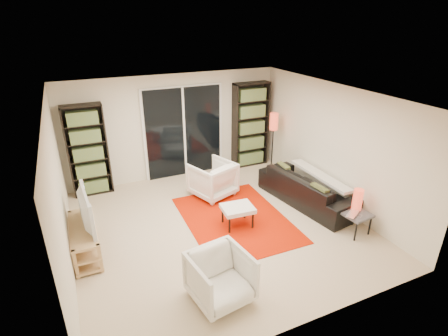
{
  "coord_description": "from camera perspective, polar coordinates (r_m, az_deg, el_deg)",
  "views": [
    {
      "loc": [
        -2.17,
        -5.03,
        3.6
      ],
      "look_at": [
        0.25,
        0.3,
        1.0
      ],
      "focal_mm": 28.0,
      "sensor_mm": 36.0,
      "label": 1
    }
  ],
  "objects": [
    {
      "name": "armchair_back",
      "position": [
        7.42,
        -1.9,
        -1.81
      ],
      "size": [
        1.04,
        1.06,
        0.76
      ],
      "primitive_type": "imported",
      "rotation": [
        0.0,
        0.0,
        3.49
      ],
      "color": "white",
      "rests_on": "floor"
    },
    {
      "name": "ceiling",
      "position": [
        5.61,
        -1.08,
        11.59
      ],
      "size": [
        5.0,
        5.0,
        0.02
      ],
      "primitive_type": "cube",
      "color": "white",
      "rests_on": "wall_back"
    },
    {
      "name": "tv",
      "position": [
        5.9,
        -22.36,
        -6.43
      ],
      "size": [
        0.19,
        1.03,
        0.59
      ],
      "primitive_type": "imported",
      "rotation": [
        0.0,
        0.0,
        1.62
      ],
      "color": "black",
      "rests_on": "tv_stand"
    },
    {
      "name": "wall_left",
      "position": [
        5.58,
        -25.3,
        -3.99
      ],
      "size": [
        0.02,
        5.0,
        2.4
      ],
      "primitive_type": "cube",
      "color": "beige",
      "rests_on": "ground"
    },
    {
      "name": "bookshelf_left",
      "position": [
        7.82,
        -21.34,
        2.63
      ],
      "size": [
        0.8,
        0.3,
        1.95
      ],
      "color": "black",
      "rests_on": "ground"
    },
    {
      "name": "floor_lamp",
      "position": [
        8.41,
        8.08,
        6.62
      ],
      "size": [
        0.22,
        0.22,
        1.47
      ],
      "color": "black",
      "rests_on": "floor"
    },
    {
      "name": "wall_right",
      "position": [
        7.27,
        17.42,
        3.54
      ],
      "size": [
        0.02,
        5.0,
        2.4
      ],
      "primitive_type": "cube",
      "color": "beige",
      "rests_on": "ground"
    },
    {
      "name": "rug",
      "position": [
        6.73,
        1.86,
        -8.32
      ],
      "size": [
        1.87,
        2.5,
        0.01
      ],
      "primitive_type": "cube",
      "rotation": [
        0.0,
        0.0,
        -0.02
      ],
      "color": "red",
      "rests_on": "floor"
    },
    {
      "name": "tv_stand",
      "position": [
        6.17,
        -21.77,
        -10.75
      ],
      "size": [
        0.4,
        1.25,
        0.5
      ],
      "color": "#D5AE7F",
      "rests_on": "floor"
    },
    {
      "name": "armchair_front",
      "position": [
        4.9,
        -0.57,
        -17.48
      ],
      "size": [
        0.86,
        0.88,
        0.71
      ],
      "primitive_type": "imported",
      "rotation": [
        0.0,
        0.0,
        0.14
      ],
      "color": "white",
      "rests_on": "floor"
    },
    {
      "name": "wall_back",
      "position": [
        8.2,
        -8.03,
        6.67
      ],
      "size": [
        5.0,
        0.02,
        2.4
      ],
      "primitive_type": "cube",
      "color": "beige",
      "rests_on": "ground"
    },
    {
      "name": "bookshelf_right",
      "position": [
        8.79,
        4.36,
        7.0
      ],
      "size": [
        0.9,
        0.3,
        2.1
      ],
      "color": "black",
      "rests_on": "ground"
    },
    {
      "name": "sofa",
      "position": [
        7.37,
        13.55,
        -3.21
      ],
      "size": [
        1.18,
        2.3,
        0.64
      ],
      "primitive_type": "imported",
      "rotation": [
        0.0,
        0.0,
        1.73
      ],
      "color": "black",
      "rests_on": "floor"
    },
    {
      "name": "ottoman",
      "position": [
        6.38,
        2.24,
        -6.74
      ],
      "size": [
        0.6,
        0.5,
        0.4
      ],
      "color": "white",
      "rests_on": "floor"
    },
    {
      "name": "side_table",
      "position": [
        6.6,
        20.74,
        -7.24
      ],
      "size": [
        0.5,
        0.5,
        0.4
      ],
      "color": "#4B4A50",
      "rests_on": "floor"
    },
    {
      "name": "sliding_door",
      "position": [
        8.26,
        -6.56,
        5.8
      ],
      "size": [
        1.92,
        0.08,
        2.16
      ],
      "color": "white",
      "rests_on": "ground"
    },
    {
      "name": "table_lamp",
      "position": [
        6.62,
        20.98,
        -4.8
      ],
      "size": [
        0.17,
        0.17,
        0.39
      ],
      "primitive_type": "cylinder",
      "color": "#E74528",
      "rests_on": "side_table"
    },
    {
      "name": "laptop",
      "position": [
        6.49,
        20.67,
        -7.19
      ],
      "size": [
        0.41,
        0.36,
        0.03
      ],
      "primitive_type": "imported",
      "rotation": [
        0.0,
        0.0,
        0.5
      ],
      "color": "silver",
      "rests_on": "side_table"
    },
    {
      "name": "wall_front",
      "position": [
        4.11,
        13.41,
        -12.55
      ],
      "size": [
        5.0,
        0.02,
        2.4
      ],
      "primitive_type": "cube",
      "color": "beige",
      "rests_on": "ground"
    },
    {
      "name": "floor",
      "position": [
        6.55,
        -0.92,
        -9.37
      ],
      "size": [
        5.0,
        5.0,
        0.0
      ],
      "primitive_type": "plane",
      "color": "beige",
      "rests_on": "ground"
    }
  ]
}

